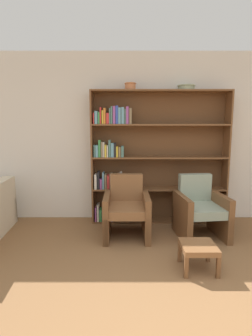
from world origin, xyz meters
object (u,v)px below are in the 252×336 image
armchair_leather (127,209)px  footstool (198,249)px  bookshelf (147,157)px  bowl_sage (186,87)px  bowl_cream (130,86)px  armchair_cushioned (200,209)px

armchair_leather → footstool: armchair_leather is taller
bookshelf → bowl_sage: bowl_sage is taller
bowl_cream → bowl_sage: size_ratio=0.67×
bowl_sage → footstool: (-0.14, -1.51, -1.93)m
armchair_cushioned → footstool: size_ratio=2.30×
bookshelf → footstool: 1.80m
bowl_sage → armchair_leather: 2.09m
armchair_leather → bowl_sage: bearing=-148.1°
bowl_cream → armchair_leather: bowl_cream is taller
bookshelf → bowl_sage: bearing=-2.2°
bookshelf → bowl_cream: (-0.27, -0.02, 1.12)m
bowl_cream → bowl_sage: bowl_cream is taller
armchair_cushioned → armchair_leather: bearing=-6.5°
bookshelf → footstool: (0.46, -1.54, -0.83)m
bowl_sage → bowl_cream: bearing=180.0°
footstool → bowl_sage: bearing=84.7°
bowl_cream → armchair_cushioned: (1.00, -0.58, -1.80)m
bookshelf → armchair_leather: 0.97m
footstool → armchair_cushioned: bearing=73.9°
bookshelf → bowl_sage: size_ratio=7.88×
bookshelf → footstool: bearing=-73.4°
bowl_sage → footstool: bearing=-95.3°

